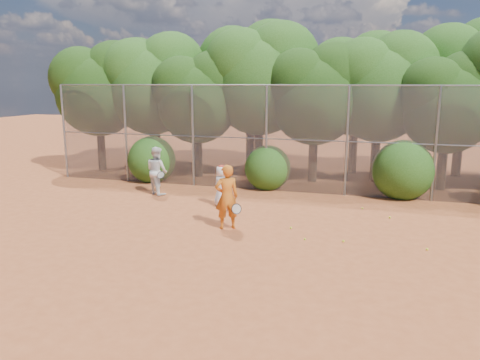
% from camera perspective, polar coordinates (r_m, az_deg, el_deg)
% --- Properties ---
extents(ground, '(80.00, 80.00, 0.00)m').
position_cam_1_polar(ground, '(12.36, 1.16, -7.56)').
color(ground, '#A14B24').
rests_on(ground, ground).
extents(fence_back, '(20.05, 0.09, 4.03)m').
position_cam_1_polar(fence_back, '(17.66, 6.00, 5.10)').
color(fence_back, gray).
rests_on(fence_back, ground).
extents(tree_0, '(4.38, 3.81, 6.00)m').
position_cam_1_polar(tree_0, '(22.99, -16.79, 10.92)').
color(tree_0, black).
rests_on(tree_0, ground).
extents(tree_1, '(4.64, 4.03, 6.35)m').
position_cam_1_polar(tree_1, '(22.18, -10.56, 11.80)').
color(tree_1, black).
rests_on(tree_1, ground).
extents(tree_2, '(3.99, 3.47, 5.47)m').
position_cam_1_polar(tree_2, '(20.52, -5.09, 10.34)').
color(tree_2, black).
rests_on(tree_2, ground).
extents(tree_3, '(4.89, 4.26, 6.70)m').
position_cam_1_polar(tree_3, '(20.71, 2.57, 12.63)').
color(tree_3, black).
rests_on(tree_3, ground).
extents(tree_4, '(4.19, 3.64, 5.73)m').
position_cam_1_polar(tree_4, '(19.65, 9.30, 10.67)').
color(tree_4, black).
rests_on(tree_4, ground).
extents(tree_5, '(4.51, 3.92, 6.17)m').
position_cam_1_polar(tree_5, '(20.29, 16.79, 11.18)').
color(tree_5, black).
rests_on(tree_5, ground).
extents(tree_6, '(3.86, 3.36, 5.29)m').
position_cam_1_polar(tree_6, '(19.45, 24.12, 8.95)').
color(tree_6, black).
rests_on(tree_6, ground).
extents(tree_9, '(4.83, 4.20, 6.62)m').
position_cam_1_polar(tree_9, '(24.68, -10.22, 12.20)').
color(tree_9, black).
rests_on(tree_9, ground).
extents(tree_10, '(5.15, 4.48, 7.06)m').
position_cam_1_polar(tree_10, '(23.09, 1.47, 13.13)').
color(tree_10, black).
rests_on(tree_10, ground).
extents(tree_11, '(4.64, 4.03, 6.35)m').
position_cam_1_polar(tree_11, '(21.91, 14.15, 11.64)').
color(tree_11, black).
rests_on(tree_11, ground).
extents(tree_12, '(5.02, 4.37, 6.88)m').
position_cam_1_polar(tree_12, '(22.76, 25.91, 11.70)').
color(tree_12, black).
rests_on(tree_12, ground).
extents(bush_0, '(2.00, 2.00, 2.00)m').
position_cam_1_polar(bush_0, '(20.00, -10.71, 2.70)').
color(bush_0, '#1F4711').
rests_on(bush_0, ground).
extents(bush_1, '(1.80, 1.80, 1.80)m').
position_cam_1_polar(bush_1, '(18.30, 3.39, 1.73)').
color(bush_1, '#1F4711').
rests_on(bush_1, ground).
extents(bush_2, '(2.20, 2.20, 2.20)m').
position_cam_1_polar(bush_2, '(17.83, 19.25, 1.47)').
color(bush_2, '#1F4711').
rests_on(bush_2, ground).
extents(player_yellow, '(0.90, 0.71, 1.85)m').
position_cam_1_polar(player_yellow, '(13.24, -1.62, -2.07)').
color(player_yellow, '#C66217').
rests_on(player_yellow, ground).
extents(player_teen, '(0.81, 0.74, 1.42)m').
position_cam_1_polar(player_teen, '(15.66, -2.26, -0.71)').
color(player_teen, white).
rests_on(player_teen, ground).
extents(player_white, '(1.09, 1.02, 1.79)m').
position_cam_1_polar(player_white, '(17.60, -10.08, 1.14)').
color(player_white, silver).
rests_on(player_white, ground).
extents(ball_0, '(0.07, 0.07, 0.07)m').
position_cam_1_polar(ball_0, '(12.59, 7.91, -7.15)').
color(ball_0, yellow).
rests_on(ball_0, ground).
extents(ball_1, '(0.07, 0.07, 0.07)m').
position_cam_1_polar(ball_1, '(15.12, 17.79, -4.37)').
color(ball_1, yellow).
rests_on(ball_1, ground).
extents(ball_2, '(0.07, 0.07, 0.07)m').
position_cam_1_polar(ball_2, '(12.62, 12.49, -7.28)').
color(ball_2, yellow).
rests_on(ball_2, ground).
extents(ball_3, '(0.07, 0.07, 0.07)m').
position_cam_1_polar(ball_3, '(12.64, 21.84, -7.84)').
color(ball_3, yellow).
rests_on(ball_3, ground).
extents(ball_4, '(0.07, 0.07, 0.07)m').
position_cam_1_polar(ball_4, '(13.48, 6.21, -5.82)').
color(ball_4, yellow).
rests_on(ball_4, ground).
extents(ball_5, '(0.07, 0.07, 0.07)m').
position_cam_1_polar(ball_5, '(15.95, 14.69, -3.35)').
color(ball_5, yellow).
rests_on(ball_5, ground).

